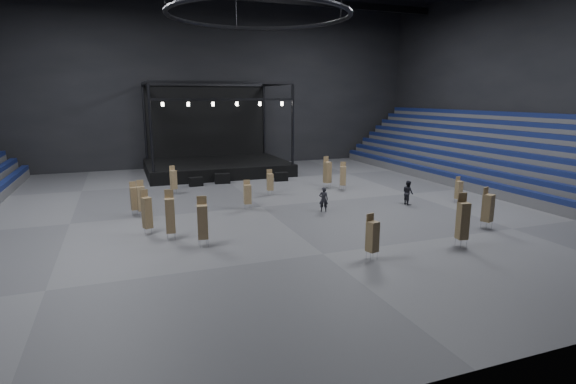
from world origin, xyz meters
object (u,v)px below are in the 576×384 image
object	(u,v)px
chair_stack_5	(173,179)
chair_stack_12	(170,215)
chair_stack_9	(247,194)
crew_member	(408,193)
chair_stack_13	(147,212)
man_center	(324,199)
flight_case_right	(281,177)
chair_stack_1	(343,175)
chair_stack_8	(463,220)
chair_stack_11	(134,198)
chair_stack_2	(372,236)
chair_stack_3	(203,221)
flight_case_left	(196,182)
chair_stack_4	(488,207)
chair_stack_6	(270,181)
stage	(215,158)
chair_stack_10	(141,198)
chair_stack_7	(327,172)
chair_stack_0	(459,190)
flight_case_mid	(222,178)

from	to	relation	value
chair_stack_5	chair_stack_12	distance (m)	12.40
chair_stack_9	crew_member	xyz separation A→B (m)	(11.39, -2.74, -0.22)
chair_stack_13	man_center	size ratio (longest dim) A/B	1.53
flight_case_right	chair_stack_1	bearing A→B (deg)	-57.87
flight_case_right	chair_stack_8	world-z (taller)	chair_stack_8
chair_stack_11	man_center	size ratio (longest dim) A/B	1.32
flight_case_right	chair_stack_2	bearing A→B (deg)	-97.68
chair_stack_3	chair_stack_13	distance (m)	4.18
chair_stack_2	crew_member	world-z (taller)	chair_stack_2
chair_stack_12	chair_stack_1	bearing A→B (deg)	35.16
flight_case_left	chair_stack_4	distance (m)	23.91
chair_stack_4	chair_stack_9	bearing A→B (deg)	122.04
chair_stack_13	chair_stack_11	bearing A→B (deg)	72.25
chair_stack_1	flight_case_left	bearing A→B (deg)	175.55
chair_stack_1	chair_stack_3	bearing A→B (deg)	-119.34
chair_stack_6	chair_stack_12	world-z (taller)	chair_stack_12
chair_stack_13	stage	bearing A→B (deg)	43.97
chair_stack_4	chair_stack_13	bearing A→B (deg)	143.02
chair_stack_3	chair_stack_5	size ratio (longest dim) A/B	1.18
chair_stack_4	chair_stack_10	bearing A→B (deg)	132.36
chair_stack_8	chair_stack_1	bearing A→B (deg)	96.55
flight_case_left	chair_stack_5	distance (m)	3.38
chair_stack_10	chair_stack_12	world-z (taller)	chair_stack_12
flight_case_right	chair_stack_12	size ratio (longest dim) A/B	0.43
stage	chair_stack_5	distance (m)	10.80
stage	chair_stack_9	distance (m)	16.56
flight_case_right	chair_stack_6	distance (m)	6.17
chair_stack_7	chair_stack_2	bearing A→B (deg)	-122.28
chair_stack_0	chair_stack_13	xyz separation A→B (m)	(-22.05, 0.10, 0.28)
flight_case_right	chair_stack_13	distance (m)	18.22
flight_case_right	chair_stack_11	size ratio (longest dim) A/B	0.54
chair_stack_5	chair_stack_7	distance (m)	12.94
chair_stack_12	man_center	xyz separation A→B (m)	(10.54, 2.72, -0.58)
man_center	chair_stack_10	bearing A→B (deg)	8.92
flight_case_mid	flight_case_right	xyz separation A→B (m)	(5.43, -0.76, -0.05)
chair_stack_7	chair_stack_11	xyz separation A→B (m)	(-16.00, -3.77, -0.24)
chair_stack_10	chair_stack_12	size ratio (longest dim) A/B	0.86
flight_case_right	crew_member	size ratio (longest dim) A/B	0.69
chair_stack_3	chair_stack_6	distance (m)	13.05
chair_stack_4	man_center	size ratio (longest dim) A/B	1.46
chair_stack_5	chair_stack_7	size ratio (longest dim) A/B	0.84
chair_stack_10	chair_stack_12	bearing A→B (deg)	-81.69
chair_stack_12	chair_stack_10	bearing A→B (deg)	107.22
flight_case_left	chair_stack_0	world-z (taller)	chair_stack_0
chair_stack_4	chair_stack_7	world-z (taller)	chair_stack_7
flight_case_mid	flight_case_left	bearing A→B (deg)	-169.46
chair_stack_3	chair_stack_7	world-z (taller)	chair_stack_7
stage	chair_stack_9	size ratio (longest dim) A/B	6.76
flight_case_mid	chair_stack_12	bearing A→B (deg)	-112.20
chair_stack_3	chair_stack_6	bearing A→B (deg)	64.63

